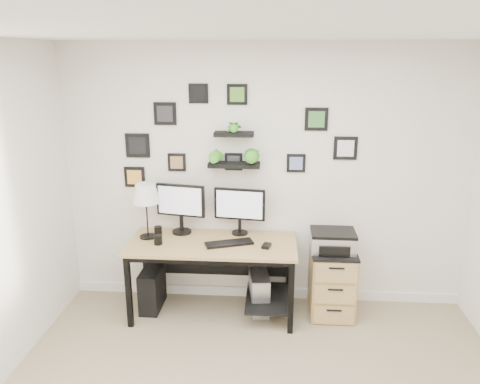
# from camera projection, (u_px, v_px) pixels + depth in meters

# --- Properties ---
(room) EXTENTS (4.00, 4.00, 4.00)m
(room) POSITION_uv_depth(u_px,v_px,m) (263.00, 292.00, 4.96)
(room) COLOR tan
(room) RESTS_ON ground
(desk) EXTENTS (1.60, 0.70, 0.75)m
(desk) POSITION_uv_depth(u_px,v_px,m) (217.00, 253.00, 4.52)
(desk) COLOR tan
(desk) RESTS_ON ground
(monitor_left) EXTENTS (0.49, 0.22, 0.51)m
(monitor_left) POSITION_uv_depth(u_px,v_px,m) (181.00, 205.00, 4.61)
(monitor_left) COLOR black
(monitor_left) RESTS_ON desk
(monitor_right) EXTENTS (0.51, 0.18, 0.47)m
(monitor_right) POSITION_uv_depth(u_px,v_px,m) (240.00, 207.00, 4.59)
(monitor_right) COLOR black
(monitor_right) RESTS_ON desk
(keyboard) EXTENTS (0.47, 0.29, 0.02)m
(keyboard) POSITION_uv_depth(u_px,v_px,m) (229.00, 243.00, 4.41)
(keyboard) COLOR black
(keyboard) RESTS_ON desk
(mouse) EXTENTS (0.10, 0.12, 0.03)m
(mouse) POSITION_uv_depth(u_px,v_px,m) (266.00, 246.00, 4.34)
(mouse) COLOR black
(mouse) RESTS_ON desk
(table_lamp) EXTENTS (0.27, 0.27, 0.54)m
(table_lamp) POSITION_uv_depth(u_px,v_px,m) (146.00, 195.00, 4.46)
(table_lamp) COLOR black
(table_lamp) RESTS_ON desk
(mug) EXTENTS (0.08, 0.08, 0.09)m
(mug) POSITION_uv_depth(u_px,v_px,m) (158.00, 240.00, 4.41)
(mug) COLOR black
(mug) RESTS_ON desk
(pen_cup) EXTENTS (0.08, 0.08, 0.10)m
(pen_cup) POSITION_uv_depth(u_px,v_px,m) (158.00, 231.00, 4.61)
(pen_cup) COLOR black
(pen_cup) RESTS_ON desk
(pc_tower_black) EXTENTS (0.19, 0.42, 0.42)m
(pc_tower_black) POSITION_uv_depth(u_px,v_px,m) (152.00, 288.00, 4.71)
(pc_tower_black) COLOR black
(pc_tower_black) RESTS_ON ground
(pc_tower_grey) EXTENTS (0.23, 0.43, 0.41)m
(pc_tower_grey) POSITION_uv_depth(u_px,v_px,m) (259.00, 292.00, 4.65)
(pc_tower_grey) COLOR gray
(pc_tower_grey) RESTS_ON ground
(file_cabinet) EXTENTS (0.43, 0.53, 0.67)m
(file_cabinet) POSITION_uv_depth(u_px,v_px,m) (332.00, 281.00, 4.59)
(file_cabinet) COLOR tan
(file_cabinet) RESTS_ON ground
(printer) EXTENTS (0.42, 0.35, 0.19)m
(printer) POSITION_uv_depth(u_px,v_px,m) (333.00, 241.00, 4.46)
(printer) COLOR silver
(printer) RESTS_ON file_cabinet
(wall_decor) EXTENTS (2.29, 0.18, 1.03)m
(wall_decor) POSITION_uv_depth(u_px,v_px,m) (231.00, 143.00, 4.48)
(wall_decor) COLOR black
(wall_decor) RESTS_ON ground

